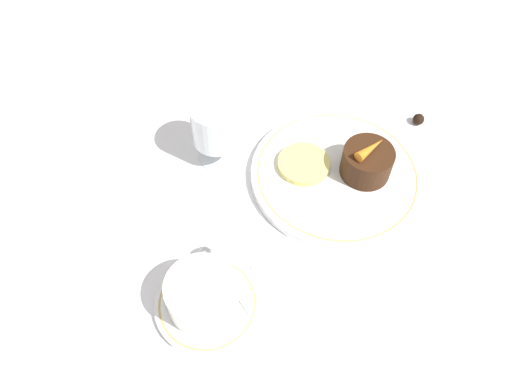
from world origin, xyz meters
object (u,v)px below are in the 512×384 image
coffee_cup (202,294)px  dessert_cake (367,162)px  wine_glass (216,126)px  fork (303,291)px  dinner_plate (336,177)px

coffee_cup → dessert_cake: (0.25, -0.17, -0.00)m
wine_glass → fork: size_ratio=0.55×
coffee_cup → fork: bearing=-67.7°
fork → dessert_cake: bearing=-14.8°
dinner_plate → coffee_cup: size_ratio=2.23×
wine_glass → fork: (-0.20, -0.17, -0.06)m
fork → coffee_cup: bearing=112.3°
fork → dessert_cake: dessert_cake is taller
dinner_plate → dessert_cake: dessert_cake is taller
wine_glass → fork: 0.27m
dessert_cake → fork: bearing=165.2°
fork → dessert_cake: size_ratio=2.62×
dinner_plate → coffee_cup: coffee_cup is taller
dessert_cake → wine_glass: bearing=92.3°
dinner_plate → fork: dinner_plate is taller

